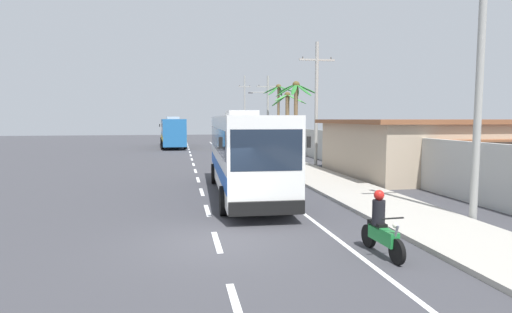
{
  "coord_description": "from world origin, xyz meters",
  "views": [
    {
      "loc": [
        -0.95,
        -11.27,
        3.37
      ],
      "look_at": [
        2.39,
        6.88,
        1.7
      ],
      "focal_mm": 28.99,
      "sensor_mm": 36.0,
      "label": 1
    }
  ],
  "objects_px": {
    "coach_bus_far_lane": "(173,131)",
    "motorcycle_beside_bus": "(381,229)",
    "motorcycle_trailing": "(248,159)",
    "palm_nearest": "(296,105)",
    "utility_pole_mid": "(316,102)",
    "roadside_building": "(469,147)",
    "palm_second": "(279,102)",
    "utility_pole_nearest": "(480,62)",
    "coach_bus_foreground": "(245,151)",
    "palm_third": "(288,113)",
    "utility_pole_distant": "(245,108)",
    "utility_pole_far": "(267,110)"
  },
  "relations": [
    {
      "from": "coach_bus_far_lane",
      "to": "motorcycle_beside_bus",
      "type": "xyz_separation_m",
      "value": [
        5.76,
        -41.15,
        -1.25
      ]
    },
    {
      "from": "motorcycle_trailing",
      "to": "palm_nearest",
      "type": "distance_m",
      "value": 7.04
    },
    {
      "from": "motorcycle_beside_bus",
      "to": "utility_pole_mid",
      "type": "relative_size",
      "value": 0.22
    },
    {
      "from": "motorcycle_beside_bus",
      "to": "roadside_building",
      "type": "height_order",
      "value": "roadside_building"
    },
    {
      "from": "motorcycle_beside_bus",
      "to": "palm_second",
      "type": "relative_size",
      "value": 0.28
    },
    {
      "from": "utility_pole_nearest",
      "to": "roadside_building",
      "type": "relative_size",
      "value": 0.6
    },
    {
      "from": "coach_bus_foreground",
      "to": "roadside_building",
      "type": "height_order",
      "value": "coach_bus_foreground"
    },
    {
      "from": "utility_pole_nearest",
      "to": "palm_third",
      "type": "bearing_deg",
      "value": 89.61
    },
    {
      "from": "roadside_building",
      "to": "utility_pole_distant",
      "type": "bearing_deg",
      "value": 101.67
    },
    {
      "from": "coach_bus_foreground",
      "to": "motorcycle_beside_bus",
      "type": "distance_m",
      "value": 9.16
    },
    {
      "from": "utility_pole_nearest",
      "to": "roadside_building",
      "type": "height_order",
      "value": "utility_pole_nearest"
    },
    {
      "from": "utility_pole_nearest",
      "to": "palm_nearest",
      "type": "height_order",
      "value": "utility_pole_nearest"
    },
    {
      "from": "palm_third",
      "to": "coach_bus_far_lane",
      "type": "bearing_deg",
      "value": 127.59
    },
    {
      "from": "utility_pole_nearest",
      "to": "utility_pole_mid",
      "type": "height_order",
      "value": "utility_pole_nearest"
    },
    {
      "from": "motorcycle_trailing",
      "to": "utility_pole_far",
      "type": "relative_size",
      "value": 0.24
    },
    {
      "from": "palm_nearest",
      "to": "roadside_building",
      "type": "bearing_deg",
      "value": -46.43
    },
    {
      "from": "palm_nearest",
      "to": "motorcycle_trailing",
      "type": "bearing_deg",
      "value": -138.21
    },
    {
      "from": "motorcycle_beside_bus",
      "to": "palm_nearest",
      "type": "xyz_separation_m",
      "value": [
        4.05,
        22.04,
        3.82
      ]
    },
    {
      "from": "coach_bus_far_lane",
      "to": "utility_pole_far",
      "type": "xyz_separation_m",
      "value": [
        10.32,
        -5.95,
        2.47
      ]
    },
    {
      "from": "coach_bus_far_lane",
      "to": "coach_bus_foreground",
      "type": "bearing_deg",
      "value": -83.44
    },
    {
      "from": "motorcycle_trailing",
      "to": "palm_nearest",
      "type": "relative_size",
      "value": 0.31
    },
    {
      "from": "roadside_building",
      "to": "motorcycle_trailing",
      "type": "bearing_deg",
      "value": 158.92
    },
    {
      "from": "palm_nearest",
      "to": "palm_second",
      "type": "height_order",
      "value": "palm_second"
    },
    {
      "from": "motorcycle_trailing",
      "to": "palm_third",
      "type": "bearing_deg",
      "value": 60.98
    },
    {
      "from": "palm_third",
      "to": "roadside_building",
      "type": "relative_size",
      "value": 0.35
    },
    {
      "from": "motorcycle_beside_bus",
      "to": "utility_pole_far",
      "type": "bearing_deg",
      "value": 82.62
    },
    {
      "from": "palm_nearest",
      "to": "palm_third",
      "type": "height_order",
      "value": "palm_nearest"
    },
    {
      "from": "utility_pole_nearest",
      "to": "utility_pole_distant",
      "type": "bearing_deg",
      "value": 90.04
    },
    {
      "from": "utility_pole_distant",
      "to": "roadside_building",
      "type": "distance_m",
      "value": 39.32
    },
    {
      "from": "coach_bus_far_lane",
      "to": "palm_third",
      "type": "distance_m",
      "value": 17.45
    },
    {
      "from": "utility_pole_mid",
      "to": "coach_bus_foreground",
      "type": "bearing_deg",
      "value": -123.72
    },
    {
      "from": "utility_pole_distant",
      "to": "palm_third",
      "type": "bearing_deg",
      "value": -89.52
    },
    {
      "from": "utility_pole_far",
      "to": "palm_second",
      "type": "bearing_deg",
      "value": -67.54
    },
    {
      "from": "utility_pole_far",
      "to": "utility_pole_mid",
      "type": "bearing_deg",
      "value": -89.6
    },
    {
      "from": "utility_pole_nearest",
      "to": "palm_nearest",
      "type": "distance_m",
      "value": 19.46
    },
    {
      "from": "motorcycle_trailing",
      "to": "roadside_building",
      "type": "distance_m",
      "value": 13.86
    },
    {
      "from": "palm_nearest",
      "to": "palm_second",
      "type": "relative_size",
      "value": 0.9
    },
    {
      "from": "motorcycle_beside_bus",
      "to": "utility_pole_distant",
      "type": "height_order",
      "value": "utility_pole_distant"
    },
    {
      "from": "motorcycle_beside_bus",
      "to": "utility_pole_nearest",
      "type": "bearing_deg",
      "value": 29.26
    },
    {
      "from": "coach_bus_foreground",
      "to": "coach_bus_far_lane",
      "type": "xyz_separation_m",
      "value": [
        -3.72,
        32.31,
        -0.06
      ]
    },
    {
      "from": "utility_pole_far",
      "to": "roadside_building",
      "type": "relative_size",
      "value": 0.49
    },
    {
      "from": "utility_pole_mid",
      "to": "utility_pole_distant",
      "type": "bearing_deg",
      "value": 90.11
    },
    {
      "from": "utility_pole_mid",
      "to": "roadside_building",
      "type": "distance_m",
      "value": 10.18
    },
    {
      "from": "coach_bus_far_lane",
      "to": "motorcycle_beside_bus",
      "type": "height_order",
      "value": "coach_bus_far_lane"
    },
    {
      "from": "roadside_building",
      "to": "coach_bus_foreground",
      "type": "bearing_deg",
      "value": -163.6
    },
    {
      "from": "utility_pole_mid",
      "to": "palm_nearest",
      "type": "height_order",
      "value": "utility_pole_mid"
    },
    {
      "from": "coach_bus_far_lane",
      "to": "utility_pole_far",
      "type": "bearing_deg",
      "value": -29.97
    },
    {
      "from": "motorcycle_trailing",
      "to": "palm_third",
      "type": "distance_m",
      "value": 11.15
    },
    {
      "from": "coach_bus_foreground",
      "to": "utility_pole_nearest",
      "type": "bearing_deg",
      "value": -43.02
    },
    {
      "from": "coach_bus_far_lane",
      "to": "utility_pole_mid",
      "type": "bearing_deg",
      "value": -64.88
    }
  ]
}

